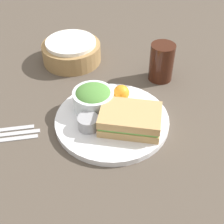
{
  "coord_description": "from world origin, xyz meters",
  "views": [
    {
      "loc": [
        0.1,
        -0.58,
        0.56
      ],
      "look_at": [
        0.0,
        0.0,
        0.04
      ],
      "focal_mm": 50.0,
      "sensor_mm": 36.0,
      "label": 1
    }
  ],
  "objects_px": {
    "sandwich": "(130,119)",
    "dressing_cup": "(88,123)",
    "plate": "(112,120)",
    "bread_basket": "(72,51)",
    "drink_glass": "(162,62)",
    "salad_bowl": "(93,98)"
  },
  "relations": [
    {
      "from": "drink_glass",
      "to": "bread_basket",
      "type": "relative_size",
      "value": 0.61
    },
    {
      "from": "drink_glass",
      "to": "salad_bowl",
      "type": "bearing_deg",
      "value": -131.59
    },
    {
      "from": "salad_bowl",
      "to": "bread_basket",
      "type": "distance_m",
      "value": 0.27
    },
    {
      "from": "drink_glass",
      "to": "bread_basket",
      "type": "xyz_separation_m",
      "value": [
        -0.29,
        0.05,
        -0.02
      ]
    },
    {
      "from": "sandwich",
      "to": "dressing_cup",
      "type": "height_order",
      "value": "sandwich"
    },
    {
      "from": "dressing_cup",
      "to": "drink_glass",
      "type": "height_order",
      "value": "drink_glass"
    },
    {
      "from": "salad_bowl",
      "to": "dressing_cup",
      "type": "height_order",
      "value": "salad_bowl"
    },
    {
      "from": "plate",
      "to": "salad_bowl",
      "type": "relative_size",
      "value": 2.73
    },
    {
      "from": "plate",
      "to": "salad_bowl",
      "type": "height_order",
      "value": "salad_bowl"
    },
    {
      "from": "drink_glass",
      "to": "bread_basket",
      "type": "height_order",
      "value": "drink_glass"
    },
    {
      "from": "salad_bowl",
      "to": "bread_basket",
      "type": "relative_size",
      "value": 0.57
    },
    {
      "from": "plate",
      "to": "drink_glass",
      "type": "bearing_deg",
      "value": 63.22
    },
    {
      "from": "sandwich",
      "to": "salad_bowl",
      "type": "distance_m",
      "value": 0.12
    },
    {
      "from": "plate",
      "to": "sandwich",
      "type": "relative_size",
      "value": 1.97
    },
    {
      "from": "sandwich",
      "to": "salad_bowl",
      "type": "bearing_deg",
      "value": 151.85
    },
    {
      "from": "sandwich",
      "to": "dressing_cup",
      "type": "xyz_separation_m",
      "value": [
        -0.1,
        -0.02,
        -0.01
      ]
    },
    {
      "from": "plate",
      "to": "salad_bowl",
      "type": "distance_m",
      "value": 0.08
    },
    {
      "from": "sandwich",
      "to": "drink_glass",
      "type": "height_order",
      "value": "drink_glass"
    },
    {
      "from": "sandwich",
      "to": "bread_basket",
      "type": "relative_size",
      "value": 0.79
    },
    {
      "from": "plate",
      "to": "bread_basket",
      "type": "relative_size",
      "value": 1.56
    },
    {
      "from": "plate",
      "to": "dressing_cup",
      "type": "height_order",
      "value": "dressing_cup"
    },
    {
      "from": "drink_glass",
      "to": "bread_basket",
      "type": "distance_m",
      "value": 0.29
    }
  ]
}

